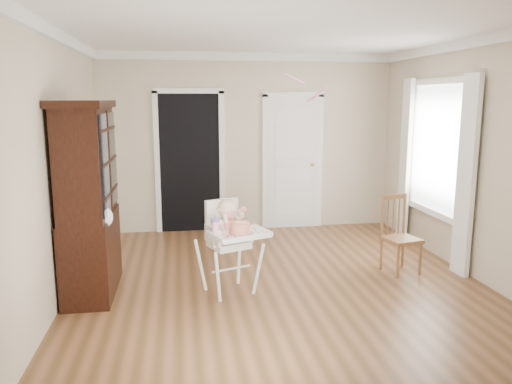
{
  "coord_description": "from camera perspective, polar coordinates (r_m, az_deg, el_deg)",
  "views": [
    {
      "loc": [
        -1.05,
        -5.13,
        2.02
      ],
      "look_at": [
        -0.3,
        -0.23,
        1.09
      ],
      "focal_mm": 35.0,
      "sensor_mm": 36.0,
      "label": 1
    }
  ],
  "objects": [
    {
      "name": "wall_back",
      "position": [
        7.73,
        -0.91,
        5.61
      ],
      "size": [
        4.5,
        0.0,
        4.5
      ],
      "primitive_type": "plane",
      "rotation": [
        1.57,
        0.0,
        0.0
      ],
      "color": "beige",
      "rests_on": "floor"
    },
    {
      "name": "baby",
      "position": [
        5.2,
        -3.22,
        -3.4
      ],
      "size": [
        0.33,
        0.24,
        0.45
      ],
      "rotation": [
        0.0,
        0.0,
        0.37
      ],
      "color": "beige",
      "rests_on": "high_chair"
    },
    {
      "name": "floor",
      "position": [
        5.61,
        2.68,
        -10.52
      ],
      "size": [
        5.0,
        5.0,
        0.0
      ],
      "primitive_type": "plane",
      "color": "#52371C",
      "rests_on": "ground"
    },
    {
      "name": "cake",
      "position": [
        4.99,
        -1.75,
        -4.12
      ],
      "size": [
        0.25,
        0.25,
        0.12
      ],
      "color": "silver",
      "rests_on": "high_chair"
    },
    {
      "name": "sippy_cup",
      "position": [
        4.99,
        -4.63,
        -3.83
      ],
      "size": [
        0.08,
        0.08,
        0.2
      ],
      "rotation": [
        0.0,
        0.0,
        0.37
      ],
      "color": "#FC9ABD",
      "rests_on": "high_chair"
    },
    {
      "name": "doorway",
      "position": [
        7.67,
        -7.58,
        3.67
      ],
      "size": [
        1.06,
        0.05,
        2.22
      ],
      "color": "black",
      "rests_on": "wall_back"
    },
    {
      "name": "wall_right",
      "position": [
        6.13,
        23.92,
        3.42
      ],
      "size": [
        0.0,
        5.0,
        5.0
      ],
      "primitive_type": "plane",
      "rotation": [
        1.57,
        0.0,
        -1.57
      ],
      "color": "beige",
      "rests_on": "floor"
    },
    {
      "name": "dining_chair",
      "position": [
        6.12,
        16.12,
        -4.94
      ],
      "size": [
        0.45,
        0.45,
        0.91
      ],
      "rotation": [
        0.0,
        0.0,
        0.23
      ],
      "color": "brown",
      "rests_on": "floor"
    },
    {
      "name": "streamer",
      "position": [
        6.37,
        4.32,
        12.8
      ],
      "size": [
        0.18,
        0.47,
        0.15
      ],
      "primitive_type": null,
      "rotation": [
        0.26,
        0.0,
        0.31
      ],
      "color": "#FF93C3",
      "rests_on": "ceiling"
    },
    {
      "name": "high_chair",
      "position": [
        5.21,
        -3.1,
        -5.03
      ],
      "size": [
        0.78,
        0.86,
        1.0
      ],
      "rotation": [
        0.0,
        0.0,
        0.37
      ],
      "color": "white",
      "rests_on": "floor"
    },
    {
      "name": "closet_door",
      "position": [
        7.86,
        4.2,
        3.29
      ],
      "size": [
        0.96,
        0.09,
        2.13
      ],
      "color": "white",
      "rests_on": "wall_back"
    },
    {
      "name": "crown_molding",
      "position": [
        5.27,
        2.94,
        17.35
      ],
      "size": [
        4.5,
        5.0,
        0.12
      ],
      "primitive_type": null,
      "color": "white",
      "rests_on": "ceiling"
    },
    {
      "name": "china_cabinet",
      "position": [
        5.41,
        -18.55,
        -0.77
      ],
      "size": [
        0.53,
        1.19,
        2.0
      ],
      "color": "black",
      "rests_on": "floor"
    },
    {
      "name": "wall_left",
      "position": [
        5.31,
        -21.76,
        2.6
      ],
      "size": [
        0.0,
        5.0,
        5.0
      ],
      "primitive_type": "plane",
      "rotation": [
        1.57,
        0.0,
        1.57
      ],
      "color": "beige",
      "rests_on": "floor"
    },
    {
      "name": "ceiling",
      "position": [
        5.28,
        2.95,
        18.0
      ],
      "size": [
        5.0,
        5.0,
        0.0
      ],
      "primitive_type": "plane",
      "rotation": [
        3.14,
        0.0,
        0.0
      ],
      "color": "white",
      "rests_on": "wall_back"
    },
    {
      "name": "window_right",
      "position": [
        6.79,
        19.76,
        3.77
      ],
      "size": [
        0.13,
        1.84,
        2.3
      ],
      "color": "white",
      "rests_on": "wall_right"
    }
  ]
}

